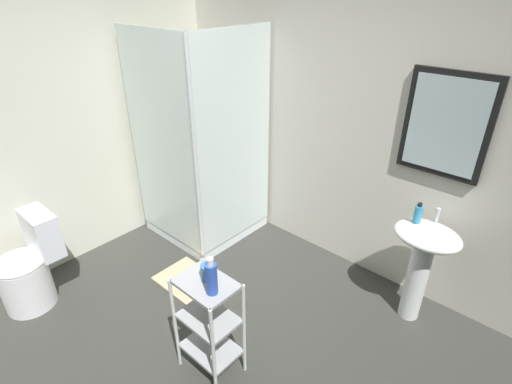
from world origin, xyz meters
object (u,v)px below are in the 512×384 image
at_px(shampoo_bottle_blue, 211,278).
at_px(storage_cart, 209,320).
at_px(toilet, 30,269).
at_px(bath_mat, 191,282).
at_px(hand_soap_bottle, 418,214).
at_px(shower_stall, 204,193).
at_px(rinse_cup, 207,272).
at_px(pedestal_sink, 423,255).

bearing_deg(shampoo_bottle_blue, storage_cart, 161.47).
relative_size(toilet, bath_mat, 1.27).
bearing_deg(hand_soap_bottle, toilet, -139.88).
bearing_deg(storage_cart, shower_stall, 139.44).
distance_m(toilet, hand_soap_bottle, 2.95).
xyz_separation_m(shower_stall, toilet, (-0.30, -1.56, -0.15)).
height_order(storage_cart, bath_mat, storage_cart).
bearing_deg(toilet, hand_soap_bottle, 40.12).
height_order(storage_cart, hand_soap_bottle, hand_soap_bottle).
bearing_deg(toilet, rinse_cup, 20.04).
bearing_deg(shower_stall, rinse_cup, -40.10).
bearing_deg(toilet, bath_mat, 51.01).
relative_size(pedestal_sink, storage_cart, 1.09).
distance_m(shower_stall, hand_soap_bottle, 1.99).
relative_size(pedestal_sink, hand_soap_bottle, 5.32).
height_order(toilet, storage_cart, toilet).
bearing_deg(rinse_cup, hand_soap_bottle, 61.49).
bearing_deg(shampoo_bottle_blue, rinse_cup, 149.57).
bearing_deg(shampoo_bottle_blue, shower_stall, 140.63).
height_order(hand_soap_bottle, bath_mat, hand_soap_bottle).
xyz_separation_m(pedestal_sink, storage_cart, (-0.79, -1.34, -0.14)).
relative_size(shower_stall, shampoo_bottle_blue, 8.31).
xyz_separation_m(storage_cart, bath_mat, (-0.75, 0.44, -0.43)).
height_order(toilet, hand_soap_bottle, hand_soap_bottle).
height_order(shower_stall, hand_soap_bottle, shower_stall).
height_order(shampoo_bottle_blue, bath_mat, shampoo_bottle_blue).
xyz_separation_m(storage_cart, shampoo_bottle_blue, (0.09, -0.03, 0.41)).
relative_size(storage_cart, rinse_cup, 7.57).
xyz_separation_m(shower_stall, hand_soap_bottle, (1.92, 0.31, 0.41)).
xyz_separation_m(shampoo_bottle_blue, bath_mat, (-0.84, 0.47, -0.84)).
xyz_separation_m(toilet, bath_mat, (0.77, 0.95, -0.31)).
xyz_separation_m(hand_soap_bottle, shampoo_bottle_blue, (-0.61, -1.39, -0.03)).
bearing_deg(shampoo_bottle_blue, hand_soap_bottle, 66.33).
height_order(storage_cart, rinse_cup, rinse_cup).
height_order(pedestal_sink, shampoo_bottle_blue, shampoo_bottle_blue).
relative_size(shampoo_bottle_blue, rinse_cup, 2.46).
bearing_deg(bath_mat, shampoo_bottle_blue, -29.15).
xyz_separation_m(shower_stall, rinse_cup, (1.20, -1.01, 0.33)).
bearing_deg(rinse_cup, storage_cart, -58.47).
distance_m(shampoo_bottle_blue, bath_mat, 1.28).
relative_size(toilet, rinse_cup, 7.77).
bearing_deg(shampoo_bottle_blue, bath_mat, 150.85).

